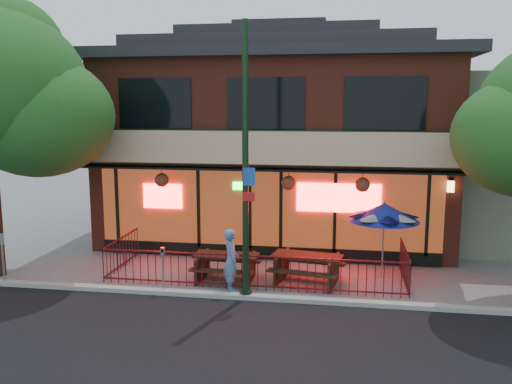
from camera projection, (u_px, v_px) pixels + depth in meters
ground at (248, 292)px, 14.48m from camera, size 80.00×80.00×0.00m
curb at (245, 297)px, 13.99m from camera, size 80.00×0.25×0.12m
restaurant_building at (280, 127)px, 20.75m from camera, size 12.96×9.49×8.05m
patio_fence at (252, 264)px, 14.87m from camera, size 8.44×2.62×1.00m
street_light at (246, 178)px, 13.58m from camera, size 0.43×0.32×7.00m
picnic_table_left at (226, 263)px, 15.39m from camera, size 1.84×1.43×0.77m
picnic_table_right at (307, 265)px, 15.13m from camera, size 2.16×1.79×0.82m
patio_umbrella at (384, 212)px, 15.36m from camera, size 2.00×1.99×2.28m
pedestrian at (231, 260)px, 14.46m from camera, size 0.62×0.74×1.71m
parking_meter_near at (163, 262)px, 14.31m from camera, size 0.12×0.10×1.24m
parking_meter_far at (2, 250)px, 14.93m from camera, size 0.16×0.15×1.46m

